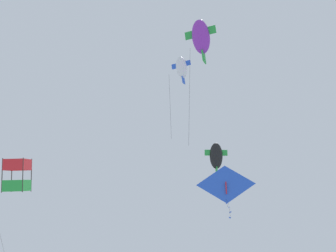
{
  "coord_description": "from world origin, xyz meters",
  "views": [
    {
      "loc": [
        21.91,
        -9.9,
        28.86
      ],
      "look_at": [
        3.51,
        1.9,
        41.9
      ],
      "focal_mm": 41.84,
      "sensor_mm": 36.0,
      "label": 1
    }
  ],
  "objects_px": {
    "kite_fish_highest": "(182,67)",
    "kite_box_low_drifter": "(17,175)",
    "kite_fish_near_left": "(201,37)",
    "kite_fish_near_right": "(216,156)",
    "kite_delta_far_centre": "(226,185)"
  },
  "relations": [
    {
      "from": "kite_fish_highest",
      "to": "kite_box_low_drifter",
      "type": "relative_size",
      "value": 0.86
    },
    {
      "from": "kite_box_low_drifter",
      "to": "kite_fish_near_right",
      "type": "relative_size",
      "value": 2.44
    },
    {
      "from": "kite_fish_highest",
      "to": "kite_fish_near_right",
      "type": "bearing_deg",
      "value": 89.52
    },
    {
      "from": "kite_delta_far_centre",
      "to": "kite_box_low_drifter",
      "type": "xyz_separation_m",
      "value": [
        -8.54,
        -10.55,
        1.3
      ]
    },
    {
      "from": "kite_delta_far_centre",
      "to": "kite_fish_highest",
      "type": "bearing_deg",
      "value": -131.27
    },
    {
      "from": "kite_delta_far_centre",
      "to": "kite_fish_near_right",
      "type": "xyz_separation_m",
      "value": [
        -3.4,
        2.29,
        4.02
      ]
    },
    {
      "from": "kite_fish_near_left",
      "to": "kite_box_low_drifter",
      "type": "bearing_deg",
      "value": 170.29
    },
    {
      "from": "kite_fish_near_right",
      "to": "kite_fish_near_left",
      "type": "bearing_deg",
      "value": -101.88
    },
    {
      "from": "kite_fish_highest",
      "to": "kite_fish_near_right",
      "type": "xyz_separation_m",
      "value": [
        -4.14,
        5.92,
        -3.05
      ]
    },
    {
      "from": "kite_fish_highest",
      "to": "kite_fish_near_left",
      "type": "relative_size",
      "value": 0.69
    },
    {
      "from": "kite_delta_far_centre",
      "to": "kite_box_low_drifter",
      "type": "distance_m",
      "value": 13.64
    },
    {
      "from": "kite_fish_near_left",
      "to": "kite_delta_far_centre",
      "type": "relative_size",
      "value": 2.71
    },
    {
      "from": "kite_fish_near_left",
      "to": "kite_fish_near_right",
      "type": "bearing_deg",
      "value": 99.28
    },
    {
      "from": "kite_fish_near_left",
      "to": "kite_fish_near_right",
      "type": "xyz_separation_m",
      "value": [
        -6.9,
        6.42,
        -3.23
      ]
    },
    {
      "from": "kite_fish_highest",
      "to": "kite_delta_far_centre",
      "type": "height_order",
      "value": "kite_fish_highest"
    }
  ]
}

